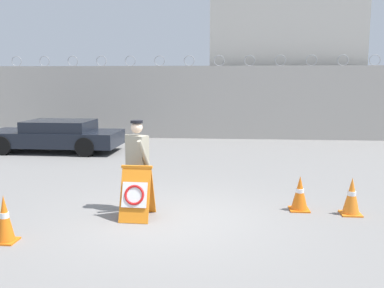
{
  "coord_description": "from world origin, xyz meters",
  "views": [
    {
      "loc": [
        1.12,
        -7.68,
        2.63
      ],
      "look_at": [
        0.34,
        1.18,
        1.26
      ],
      "focal_mm": 40.0,
      "sensor_mm": 36.0,
      "label": 1
    }
  ],
  "objects_px": {
    "security_guard": "(137,160)",
    "parked_car_front_coupe": "(55,136)",
    "barricade_sign": "(137,192)",
    "traffic_cone_far": "(352,196)",
    "traffic_cone_mid": "(5,219)",
    "traffic_cone_near": "(300,193)"
  },
  "relations": [
    {
      "from": "traffic_cone_near",
      "to": "traffic_cone_far",
      "type": "bearing_deg",
      "value": -11.54
    },
    {
      "from": "security_guard",
      "to": "traffic_cone_far",
      "type": "bearing_deg",
      "value": 31.32
    },
    {
      "from": "security_guard",
      "to": "parked_car_front_coupe",
      "type": "distance_m",
      "value": 7.94
    },
    {
      "from": "traffic_cone_far",
      "to": "barricade_sign",
      "type": "bearing_deg",
      "value": -172.06
    },
    {
      "from": "traffic_cone_mid",
      "to": "parked_car_front_coupe",
      "type": "relative_size",
      "value": 0.16
    },
    {
      "from": "traffic_cone_near",
      "to": "parked_car_front_coupe",
      "type": "relative_size",
      "value": 0.15
    },
    {
      "from": "traffic_cone_near",
      "to": "traffic_cone_mid",
      "type": "height_order",
      "value": "traffic_cone_mid"
    },
    {
      "from": "security_guard",
      "to": "parked_car_front_coupe",
      "type": "xyz_separation_m",
      "value": [
        -4.44,
        6.57,
        -0.43
      ]
    },
    {
      "from": "traffic_cone_far",
      "to": "parked_car_front_coupe",
      "type": "xyz_separation_m",
      "value": [
        -8.65,
        6.54,
        0.22
      ]
    },
    {
      "from": "parked_car_front_coupe",
      "to": "traffic_cone_near",
      "type": "bearing_deg",
      "value": 141.65
    },
    {
      "from": "barricade_sign",
      "to": "parked_car_front_coupe",
      "type": "bearing_deg",
      "value": 124.76
    },
    {
      "from": "security_guard",
      "to": "traffic_cone_near",
      "type": "bearing_deg",
      "value": 34.89
    },
    {
      "from": "traffic_cone_mid",
      "to": "barricade_sign",
      "type": "bearing_deg",
      "value": 36.38
    },
    {
      "from": "traffic_cone_near",
      "to": "traffic_cone_far",
      "type": "relative_size",
      "value": 0.96
    },
    {
      "from": "barricade_sign",
      "to": "parked_car_front_coupe",
      "type": "distance_m",
      "value": 8.44
    },
    {
      "from": "barricade_sign",
      "to": "traffic_cone_far",
      "type": "relative_size",
      "value": 1.38
    },
    {
      "from": "barricade_sign",
      "to": "traffic_cone_near",
      "type": "distance_m",
      "value": 3.25
    },
    {
      "from": "traffic_cone_far",
      "to": "parked_car_front_coupe",
      "type": "height_order",
      "value": "parked_car_front_coupe"
    },
    {
      "from": "security_guard",
      "to": "traffic_cone_far",
      "type": "distance_m",
      "value": 4.26
    },
    {
      "from": "barricade_sign",
      "to": "traffic_cone_mid",
      "type": "height_order",
      "value": "barricade_sign"
    },
    {
      "from": "traffic_cone_mid",
      "to": "traffic_cone_far",
      "type": "bearing_deg",
      "value": 18.06
    },
    {
      "from": "traffic_cone_near",
      "to": "traffic_cone_far",
      "type": "height_order",
      "value": "traffic_cone_far"
    }
  ]
}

